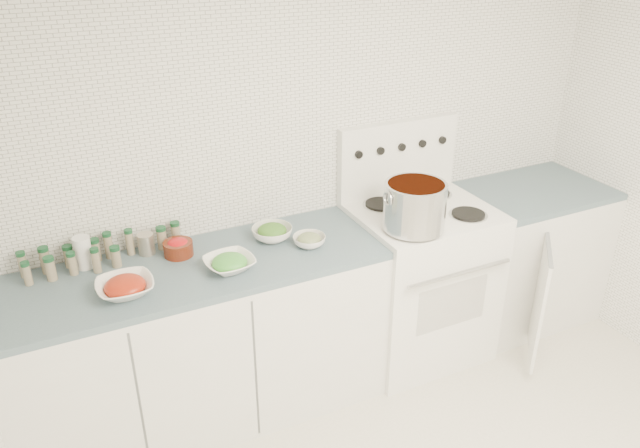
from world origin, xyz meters
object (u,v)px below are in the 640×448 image
Objects in this scene: bowl_tomato at (125,287)px; bowl_snowpea at (230,263)px; stove at (417,277)px; stock_pot at (415,204)px.

bowl_snowpea is at bearing 0.16° from bowl_tomato.
stove is at bearing 4.78° from bowl_snowpea.
bowl_tomato is at bearing -179.84° from bowl_snowpea.
stock_pot is at bearing -3.36° from bowl_tomato.
bowl_snowpea is at bearing 174.90° from stock_pot.
stove is 0.64m from stock_pot.
stove reaches higher than stock_pot.
stock_pot is 1.33× the size of bowl_snowpea.
bowl_snowpea is at bearing -175.22° from stove.
stove is 3.98× the size of stock_pot.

